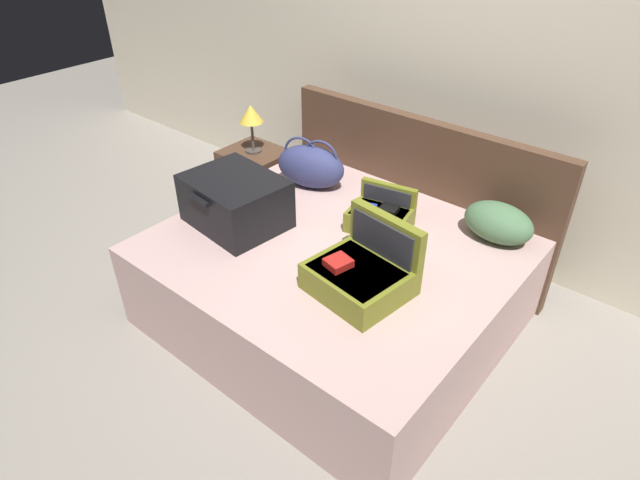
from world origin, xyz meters
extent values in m
plane|color=gray|center=(0.00, 0.00, 0.00)|extent=(12.00, 12.00, 0.00)
cube|color=beige|center=(0.00, 1.65, 1.30)|extent=(8.00, 0.10, 2.60)
cube|color=#BC9993|center=(0.00, 0.40, 0.27)|extent=(1.87, 1.64, 0.54)
cube|color=#4C3323|center=(0.00, 1.26, 0.51)|extent=(1.91, 0.08, 1.01)
cube|color=black|center=(-0.58, 0.22, 0.66)|extent=(0.59, 0.49, 0.25)
cube|color=#28282D|center=(-0.58, 0.22, 0.70)|extent=(0.52, 0.43, 0.17)
cube|color=#1E33A5|center=(-0.68, 0.17, 0.80)|extent=(0.17, 0.13, 0.04)
cube|color=#B21E19|center=(-0.50, 0.25, 0.80)|extent=(0.11, 0.12, 0.04)
cube|color=black|center=(-0.58, 0.22, 0.81)|extent=(0.59, 0.49, 0.04)
cube|color=black|center=(-0.61, -0.01, 0.79)|extent=(0.17, 0.04, 0.02)
cube|color=olive|center=(0.33, 0.15, 0.61)|extent=(0.49, 0.41, 0.14)
cube|color=#28282D|center=(0.33, 0.15, 0.63)|extent=(0.43, 0.36, 0.10)
cube|color=#B21E19|center=(0.25, 0.11, 0.70)|extent=(0.13, 0.14, 0.04)
cube|color=olive|center=(0.36, 0.35, 0.72)|extent=(0.45, 0.11, 0.36)
cube|color=#28282D|center=(0.36, 0.32, 0.72)|extent=(0.38, 0.06, 0.30)
cube|color=olive|center=(0.10, 0.68, 0.60)|extent=(0.38, 0.29, 0.12)
cube|color=#28282D|center=(0.10, 0.68, 0.62)|extent=(0.33, 0.26, 0.09)
cube|color=#1E33A5|center=(0.04, 0.64, 0.68)|extent=(0.11, 0.11, 0.04)
cube|color=black|center=(0.14, 0.72, 0.67)|extent=(0.11, 0.11, 0.04)
cube|color=olive|center=(0.07, 0.82, 0.66)|extent=(0.34, 0.10, 0.23)
cube|color=#28282D|center=(0.07, 0.79, 0.66)|extent=(0.28, 0.07, 0.20)
ellipsoid|color=navy|center=(-0.54, 0.84, 0.68)|extent=(0.50, 0.35, 0.28)
torus|color=navy|center=(-0.61, 0.82, 0.76)|extent=(0.23, 0.08, 0.24)
torus|color=navy|center=(-0.48, 0.86, 0.76)|extent=(0.23, 0.08, 0.24)
ellipsoid|color=#4C724C|center=(0.66, 1.03, 0.65)|extent=(0.40, 0.26, 0.22)
cube|color=#4C3323|center=(-1.22, 0.97, 0.27)|extent=(0.44, 0.40, 0.54)
cylinder|color=#3F3833|center=(-1.22, 0.97, 0.55)|extent=(0.12, 0.12, 0.01)
cylinder|color=#4C443D|center=(-1.22, 0.97, 0.66)|extent=(0.02, 0.02, 0.22)
cone|color=gold|center=(-1.22, 0.97, 0.83)|extent=(0.17, 0.17, 0.13)
camera|label=1|loc=(1.51, -1.54, 2.25)|focal=30.33mm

